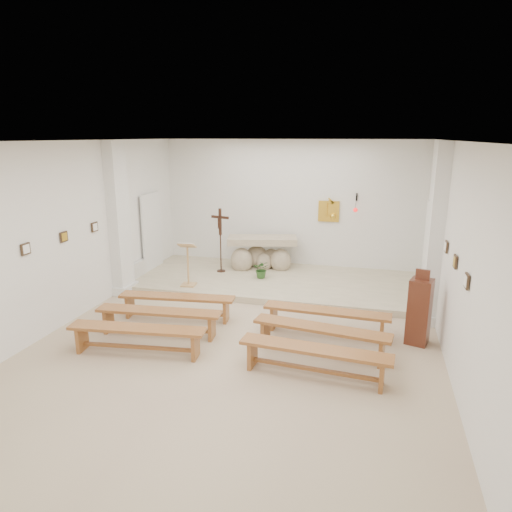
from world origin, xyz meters
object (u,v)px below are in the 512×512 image
(lectern, at_px, (188,264))
(crucifix_stand, at_px, (220,236))
(bench_left_second, at_px, (159,316))
(bench_right_second, at_px, (321,333))
(bench_left_front, at_px, (177,301))
(donation_pedestal, at_px, (419,311))
(bench_right_third, at_px, (315,355))
(altar, at_px, (261,255))
(bench_left_third, at_px, (137,334))
(bench_right_front, at_px, (326,316))

(lectern, bearing_deg, crucifix_stand, 68.47)
(lectern, relative_size, bench_left_second, 0.46)
(bench_right_second, bearing_deg, bench_left_front, 172.82)
(lectern, distance_m, bench_left_second, 2.45)
(crucifix_stand, xyz_separation_m, bench_left_second, (0.07, -3.69, -0.74))
(lectern, height_order, bench_right_second, lectern)
(lectern, relative_size, donation_pedestal, 0.79)
(lectern, xyz_separation_m, donation_pedestal, (5.02, -1.53, -0.08))
(lectern, bearing_deg, bench_right_third, -48.98)
(lectern, distance_m, donation_pedestal, 5.25)
(bench_left_second, distance_m, bench_right_second, 2.98)
(crucifix_stand, bearing_deg, bench_right_third, -43.24)
(altar, relative_size, bench_left_second, 0.82)
(donation_pedestal, distance_m, bench_left_third, 4.89)
(bench_left_front, distance_m, bench_right_second, 3.09)
(bench_right_front, bearing_deg, donation_pedestal, 4.67)
(lectern, bearing_deg, bench_left_front, -80.72)
(donation_pedestal, bearing_deg, bench_right_front, -161.71)
(crucifix_stand, distance_m, donation_pedestal, 5.48)
(bench_right_front, height_order, bench_left_third, same)
(donation_pedestal, bearing_deg, bench_left_third, -143.88)
(bench_left_third, relative_size, bench_right_third, 1.00)
(donation_pedestal, relative_size, bench_left_front, 0.58)
(bench_right_second, bearing_deg, bench_left_second, -172.15)
(bench_left_third, bearing_deg, bench_right_third, -6.63)
(bench_right_front, bearing_deg, bench_left_front, -177.36)
(bench_left_front, bearing_deg, donation_pedestal, -5.78)
(bench_right_front, xyz_separation_m, bench_right_second, (0.00, -0.80, 0.00))
(bench_left_front, bearing_deg, altar, 69.48)
(bench_right_second, bearing_deg, bench_right_front, 97.85)
(altar, distance_m, bench_left_second, 4.37)
(bench_right_third, bearing_deg, altar, 117.30)
(donation_pedestal, xyz_separation_m, bench_left_second, (-4.59, -0.86, -0.23))
(bench_left_second, bearing_deg, altar, 73.12)
(altar, height_order, donation_pedestal, donation_pedestal)
(altar, height_order, bench_left_third, altar)
(crucifix_stand, height_order, bench_right_second, crucifix_stand)
(lectern, height_order, crucifix_stand, crucifix_stand)
(bench_left_third, bearing_deg, donation_pedestal, 13.23)
(donation_pedestal, bearing_deg, altar, 153.69)
(bench_left_front, bearing_deg, crucifix_stand, 84.86)
(lectern, relative_size, crucifix_stand, 0.65)
(bench_right_front, bearing_deg, lectern, 157.65)
(altar, distance_m, bench_right_third, 5.50)
(bench_right_second, height_order, bench_right_third, same)
(bench_left_front, height_order, bench_left_third, same)
(bench_right_third, bearing_deg, bench_right_front, 94.71)
(bench_left_front, bearing_deg, lectern, 98.68)
(altar, xyz_separation_m, bench_right_second, (2.11, -4.28, -0.14))
(altar, xyz_separation_m, bench_right_front, (2.11, -3.48, -0.14))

